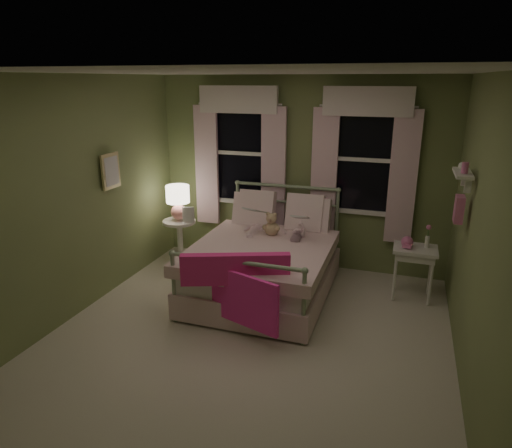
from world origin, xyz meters
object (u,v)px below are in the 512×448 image
(teddy_bear, at_px, (272,226))
(nightstand_right, at_px, (415,256))
(child_left, at_px, (254,209))
(child_right, at_px, (297,216))
(nightstand_left, at_px, (180,236))
(bed, at_px, (265,264))
(table_lamp, at_px, (178,199))

(teddy_bear, height_order, nightstand_right, teddy_bear)
(child_left, xyz_separation_m, child_right, (0.56, 0.00, -0.03))
(child_left, distance_m, nightstand_left, 1.26)
(bed, height_order, teddy_bear, bed)
(child_right, distance_m, table_lamp, 1.71)
(child_left, relative_size, nightstand_left, 1.14)
(teddy_bear, distance_m, table_lamp, 1.46)
(child_right, relative_size, nightstand_right, 1.05)
(bed, bearing_deg, table_lamp, 160.46)
(nightstand_left, bearing_deg, child_right, -2.87)
(teddy_bear, height_order, nightstand_left, teddy_bear)
(nightstand_left, bearing_deg, child_left, -4.26)
(child_left, bearing_deg, nightstand_left, -9.53)
(table_lamp, height_order, nightstand_right, table_lamp)
(nightstand_left, height_order, nightstand_right, same)
(table_lamp, bearing_deg, nightstand_right, -1.58)
(child_left, xyz_separation_m, table_lamp, (-1.15, 0.09, 0.02))
(nightstand_left, height_order, table_lamp, table_lamp)
(bed, relative_size, nightstand_right, 3.18)
(child_right, height_order, nightstand_right, child_right)
(bed, distance_m, table_lamp, 1.62)
(child_left, bearing_deg, bed, 118.33)
(teddy_bear, distance_m, nightstand_right, 1.75)
(table_lamp, relative_size, nightstand_right, 0.76)
(child_left, height_order, child_right, child_left)
(nightstand_right, bearing_deg, child_left, 179.96)
(child_right, bearing_deg, nightstand_right, 171.98)
(child_right, height_order, teddy_bear, child_right)
(bed, xyz_separation_m, table_lamp, (-1.43, 0.51, 0.57))
(bed, height_order, nightstand_left, bed)
(bed, distance_m, nightstand_right, 1.78)
(teddy_bear, bearing_deg, child_left, 150.50)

